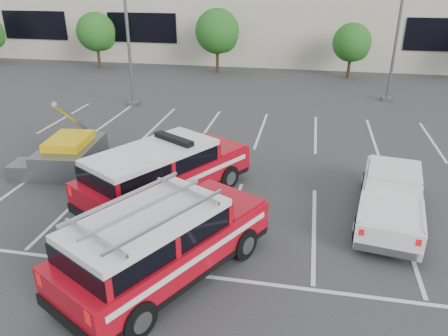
# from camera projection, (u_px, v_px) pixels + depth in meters

# --- Properties ---
(ground) EXTENTS (120.00, 120.00, 0.00)m
(ground) POSITION_uv_depth(u_px,v_px,m) (228.00, 221.00, 13.96)
(ground) COLOR #313133
(ground) RESTS_ON ground
(stall_markings) EXTENTS (23.00, 15.00, 0.01)m
(stall_markings) POSITION_uv_depth(u_px,v_px,m) (248.00, 165.00, 17.98)
(stall_markings) COLOR silver
(stall_markings) RESTS_ON ground
(convention_building) EXTENTS (60.00, 16.99, 13.20)m
(convention_building) POSITION_uv_depth(u_px,v_px,m) (294.00, 2.00, 40.50)
(convention_building) COLOR beige
(convention_building) RESTS_ON ground
(tree_left) EXTENTS (3.07, 3.07, 4.42)m
(tree_left) POSITION_uv_depth(u_px,v_px,m) (97.00, 33.00, 35.17)
(tree_left) COLOR #3F2B19
(tree_left) RESTS_ON ground
(tree_mid_left) EXTENTS (3.37, 3.37, 4.85)m
(tree_mid_left) POSITION_uv_depth(u_px,v_px,m) (219.00, 33.00, 33.30)
(tree_mid_left) COLOR #3F2B19
(tree_mid_left) RESTS_ON ground
(tree_mid_right) EXTENTS (2.77, 2.77, 3.99)m
(tree_mid_right) POSITION_uv_depth(u_px,v_px,m) (353.00, 44.00, 31.76)
(tree_mid_right) COLOR #3F2B19
(tree_mid_right) RESTS_ON ground
(light_pole_left) EXTENTS (0.90, 0.60, 10.24)m
(light_pole_left) POSITION_uv_depth(u_px,v_px,m) (126.00, 14.00, 23.98)
(light_pole_left) COLOR #59595E
(light_pole_left) RESTS_ON ground
(light_pole_mid) EXTENTS (0.90, 0.60, 10.24)m
(light_pole_mid) POSITION_uv_depth(u_px,v_px,m) (401.00, 12.00, 24.91)
(light_pole_mid) COLOR #59595E
(light_pole_mid) RESTS_ON ground
(fire_chief_suv) EXTENTS (5.15, 6.48, 2.19)m
(fire_chief_suv) POSITION_uv_depth(u_px,v_px,m) (164.00, 176.00, 14.96)
(fire_chief_suv) COLOR #A30715
(fire_chief_suv) RESTS_ON ground
(white_pickup) EXTENTS (2.60, 5.42, 1.59)m
(white_pickup) POSITION_uv_depth(u_px,v_px,m) (390.00, 200.00, 13.91)
(white_pickup) COLOR silver
(white_pickup) RESTS_ON ground
(ladder_suv) EXTENTS (4.81, 6.21, 2.30)m
(ladder_suv) POSITION_uv_depth(u_px,v_px,m) (162.00, 247.00, 11.04)
(ladder_suv) COLOR #A30715
(ladder_suv) RESTS_ON ground
(utility_rig) EXTENTS (2.98, 3.67, 2.94)m
(utility_rig) POSITION_uv_depth(u_px,v_px,m) (67.00, 154.00, 17.52)
(utility_rig) COLOR #59595E
(utility_rig) RESTS_ON ground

